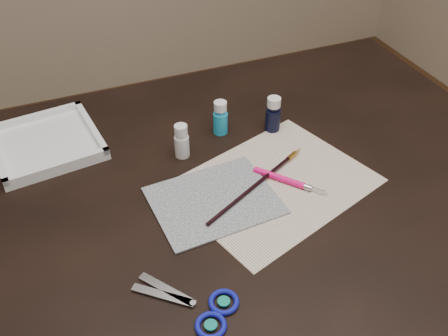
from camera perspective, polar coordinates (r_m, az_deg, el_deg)
name	(u,v)px	position (r m, az deg, el deg)	size (l,w,h in m)	color
table	(224,302)	(1.25, 0.00, -15.08)	(1.30, 0.90, 0.75)	black
paper	(274,184)	(0.98, 5.74, -1.81)	(0.36, 0.28, 0.00)	white
canvas	(214,200)	(0.94, -1.14, -3.71)	(0.23, 0.18, 0.00)	black
paint_bottle_white	(182,141)	(1.03, -4.87, 3.11)	(0.03, 0.03, 0.08)	silver
paint_bottle_cyan	(220,117)	(1.09, -0.42, 5.79)	(0.03, 0.03, 0.08)	#1B9ECE
paint_bottle_navy	(273,114)	(1.11, 5.64, 6.14)	(0.03, 0.03, 0.08)	black
paintbrush	(258,183)	(0.97, 3.96, -1.68)	(0.30, 0.01, 0.01)	black
craft_knife	(291,182)	(0.98, 7.67, -1.56)	(0.16, 0.01, 0.01)	#FF0F75
scissors	(181,303)	(0.79, -4.88, -15.13)	(0.19, 0.09, 0.01)	silver
palette_tray	(46,142)	(1.13, -19.65, 2.79)	(0.21, 0.21, 0.03)	white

